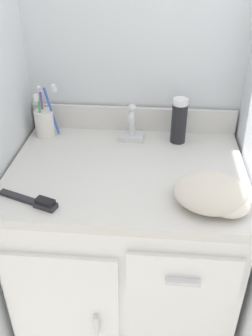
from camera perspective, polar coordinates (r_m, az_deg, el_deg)
The scene contains 9 objects.
ground_plane at distance 1.75m, azimuth 0.09°, elevation -20.83°, with size 6.00×6.00×0.00m, color beige.
wall_back at distance 1.43m, azimuth 1.45°, elevation 20.09°, with size 0.97×0.08×2.20m, color silver.
vanity at distance 1.46m, azimuth 0.04°, elevation -11.77°, with size 0.79×0.61×0.74m.
backsplash at distance 1.47m, azimuth 1.12°, elevation 7.50°, with size 0.79×0.02×0.09m.
sink_faucet at distance 1.40m, azimuth 0.87°, elevation 6.12°, with size 0.09×0.09×0.14m.
toothbrush_cup at distance 1.46m, azimuth -12.27°, elevation 6.93°, with size 0.10×0.08×0.20m.
shaving_cream_can at distance 1.38m, azimuth 8.09°, elevation 7.12°, with size 0.06×0.06×0.17m.
hairbrush at distance 1.11m, azimuth -13.67°, elevation -4.97°, with size 0.19×0.09×0.03m.
hand_towel at distance 1.10m, azimuth 13.29°, elevation -3.91°, with size 0.22×0.20×0.07m.
Camera 1 is at (0.09, -1.04, 1.40)m, focal length 40.00 mm.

